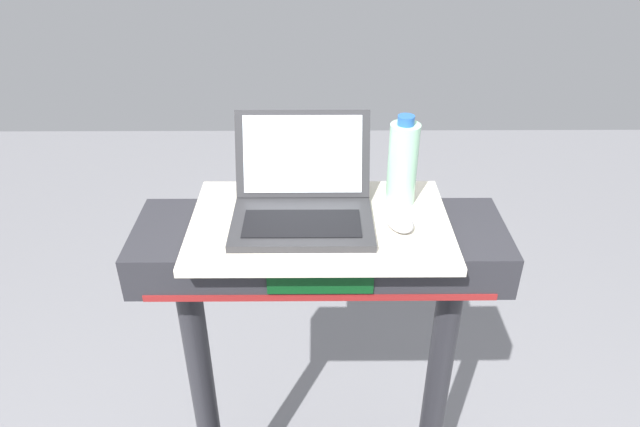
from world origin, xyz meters
TOP-DOWN VIEW (x-y plane):
  - desk_board at (0.00, 0.70)m, footprint 0.62×0.39m
  - laptop at (-0.04, 0.72)m, footprint 0.33×0.30m
  - computer_mouse at (0.18, 0.67)m, footprint 0.09×0.11m
  - water_bottle at (0.20, 0.79)m, footprint 0.07×0.07m

SIDE VIEW (x-z plane):
  - desk_board at x=0.00m, z-range 1.17..1.19m
  - computer_mouse at x=0.18m, z-range 1.19..1.23m
  - laptop at x=-0.04m, z-range 1.13..1.35m
  - water_bottle at x=0.20m, z-range 1.19..1.42m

